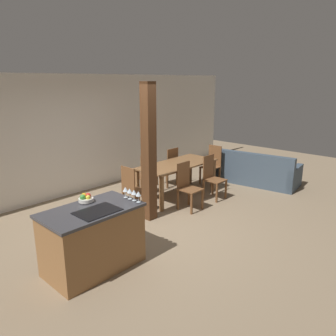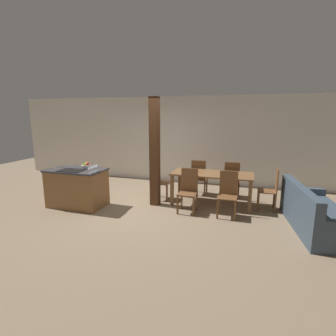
{
  "view_description": "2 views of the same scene",
  "coord_description": "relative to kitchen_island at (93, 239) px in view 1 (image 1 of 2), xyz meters",
  "views": [
    {
      "loc": [
        -3.8,
        -3.87,
        2.58
      ],
      "look_at": [
        0.6,
        0.2,
        0.95
      ],
      "focal_mm": 35.0,
      "sensor_mm": 36.0,
      "label": 1
    },
    {
      "loc": [
        2.34,
        -5.38,
        2.16
      ],
      "look_at": [
        0.6,
        0.2,
        0.95
      ],
      "focal_mm": 28.0,
      "sensor_mm": 36.0,
      "label": 2
    }
  ],
  "objects": [
    {
      "name": "dining_chair_head_end",
      "position": [
        1.68,
        1.09,
        0.05
      ],
      "size": [
        0.4,
        0.4,
        0.96
      ],
      "rotation": [
        0.0,
        0.0,
        1.57
      ],
      "color": "brown",
      "rests_on": "ground_plane"
    },
    {
      "name": "dining_chair_foot_end",
      "position": [
        4.36,
        1.09,
        0.05
      ],
      "size": [
        0.4,
        0.4,
        0.96
      ],
      "rotation": [
        0.0,
        0.0,
        -1.57
      ],
      "color": "brown",
      "rests_on": "ground_plane"
    },
    {
      "name": "wine_glass_near",
      "position": [
        0.58,
        -0.31,
        0.58
      ],
      "size": [
        0.08,
        0.08,
        0.16
      ],
      "color": "silver",
      "rests_on": "kitchen_island"
    },
    {
      "name": "wine_glass_far",
      "position": [
        0.58,
        -0.12,
        0.58
      ],
      "size": [
        0.08,
        0.08,
        0.16
      ],
      "color": "silver",
      "rests_on": "kitchen_island"
    },
    {
      "name": "wall_back",
      "position": [
        1.49,
        3.01,
        0.9
      ],
      "size": [
        11.2,
        0.08,
        2.7
      ],
      "color": "silver",
      "rests_on": "ground_plane"
    },
    {
      "name": "wine_glass_end",
      "position": [
        0.58,
        -0.03,
        0.58
      ],
      "size": [
        0.08,
        0.08,
        0.16
      ],
      "color": "silver",
      "rests_on": "kitchen_island"
    },
    {
      "name": "couch",
      "position": [
        5.11,
        0.23,
        -0.18
      ],
      "size": [
        1.14,
        2.1,
        0.84
      ],
      "rotation": [
        0.0,
        0.0,
        1.7
      ],
      "color": "#3D4C5B",
      "rests_on": "ground_plane"
    },
    {
      "name": "timber_post",
      "position": [
        1.72,
        0.66,
        0.82
      ],
      "size": [
        0.21,
        0.21,
        2.55
      ],
      "color": "#4C2D19",
      "rests_on": "ground_plane"
    },
    {
      "name": "dining_chair_near_right",
      "position": [
        3.45,
        0.44,
        0.05
      ],
      "size": [
        0.4,
        0.4,
        0.96
      ],
      "color": "brown",
      "rests_on": "ground_plane"
    },
    {
      "name": "ground_plane",
      "position": [
        1.49,
        0.32,
        -0.45
      ],
      "size": [
        16.0,
        16.0,
        0.0
      ],
      "primitive_type": "plane",
      "color": "#847056"
    },
    {
      "name": "dining_chair_near_left",
      "position": [
        2.59,
        0.44,
        0.05
      ],
      "size": [
        0.4,
        0.4,
        0.96
      ],
      "color": "brown",
      "rests_on": "ground_plane"
    },
    {
      "name": "dining_table",
      "position": [
        3.02,
        1.09,
        0.21
      ],
      "size": [
        1.92,
        0.85,
        0.77
      ],
      "color": "brown",
      "rests_on": "ground_plane"
    },
    {
      "name": "kitchen_island",
      "position": [
        0.0,
        0.0,
        0.0
      ],
      "size": [
        1.32,
        0.78,
        0.9
      ],
      "color": "olive",
      "rests_on": "ground_plane"
    },
    {
      "name": "dining_chair_far_right",
      "position": [
        3.45,
        1.73,
        0.05
      ],
      "size": [
        0.4,
        0.4,
        0.96
      ],
      "rotation": [
        0.0,
        0.0,
        3.14
      ],
      "color": "brown",
      "rests_on": "ground_plane"
    },
    {
      "name": "dining_chair_far_left",
      "position": [
        2.59,
        1.73,
        0.05
      ],
      "size": [
        0.4,
        0.4,
        0.96
      ],
      "rotation": [
        0.0,
        0.0,
        3.14
      ],
      "color": "brown",
      "rests_on": "ground_plane"
    },
    {
      "name": "wine_glass_middle",
      "position": [
        0.58,
        -0.22,
        0.58
      ],
      "size": [
        0.08,
        0.08,
        0.16
      ],
      "color": "silver",
      "rests_on": "kitchen_island"
    },
    {
      "name": "fruit_bowl",
      "position": [
        0.1,
        0.26,
        0.5
      ],
      "size": [
        0.21,
        0.21,
        0.12
      ],
      "color": "silver",
      "rests_on": "kitchen_island"
    }
  ]
}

